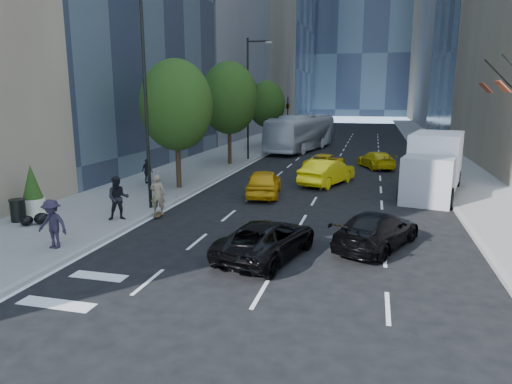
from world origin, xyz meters
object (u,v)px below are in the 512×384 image
(city_bus, at_px, (302,133))
(trash_can, at_px, (18,211))
(black_sedan_lincoln, at_px, (267,239))
(box_truck, at_px, (434,164))
(black_sedan_mercedes, at_px, (377,230))
(planter_shrub, at_px, (32,191))
(skateboarder, at_px, (158,197))

(city_bus, distance_m, trash_can, 31.29)
(black_sedan_lincoln, relative_size, box_truck, 0.62)
(box_truck, height_order, trash_can, box_truck)
(black_sedan_mercedes, height_order, box_truck, box_truck)
(box_truck, xyz_separation_m, planter_shrub, (-18.27, -9.95, -0.48))
(skateboarder, distance_m, black_sedan_lincoln, 7.30)
(skateboarder, distance_m, planter_shrub, 5.65)
(black_sedan_mercedes, height_order, planter_shrub, planter_shrub)
(black_sedan_lincoln, distance_m, city_bus, 31.84)
(planter_shrub, bearing_deg, box_truck, 28.58)
(black_sedan_mercedes, height_order, city_bus, city_bus)
(trash_can, bearing_deg, city_bus, 75.69)
(skateboarder, bearing_deg, black_sedan_lincoln, 132.76)
(black_sedan_lincoln, xyz_separation_m, black_sedan_mercedes, (3.70, 2.00, 0.02))
(black_sedan_mercedes, bearing_deg, planter_shrub, 21.96)
(trash_can, height_order, planter_shrub, planter_shrub)
(black_sedan_mercedes, relative_size, trash_can, 4.95)
(black_sedan_lincoln, xyz_separation_m, box_truck, (6.77, 12.32, 1.09))
(black_sedan_lincoln, relative_size, trash_can, 5.01)
(black_sedan_mercedes, relative_size, planter_shrub, 1.98)
(city_bus, relative_size, planter_shrub, 5.49)
(city_bus, xyz_separation_m, planter_shrub, (-7.80, -29.24, -0.53))
(skateboarder, height_order, box_truck, box_truck)
(box_truck, bearing_deg, black_sedan_mercedes, -94.15)
(black_sedan_lincoln, height_order, city_bus, city_bus)
(skateboarder, distance_m, box_truck, 15.34)
(trash_can, distance_m, planter_shrub, 1.24)
(city_bus, distance_m, box_truck, 21.95)
(skateboarder, bearing_deg, black_sedan_mercedes, 154.48)
(box_truck, bearing_deg, skateboarder, -134.71)
(black_sedan_mercedes, bearing_deg, box_truck, -83.23)
(black_sedan_mercedes, xyz_separation_m, city_bus, (-7.40, 29.60, 1.12))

